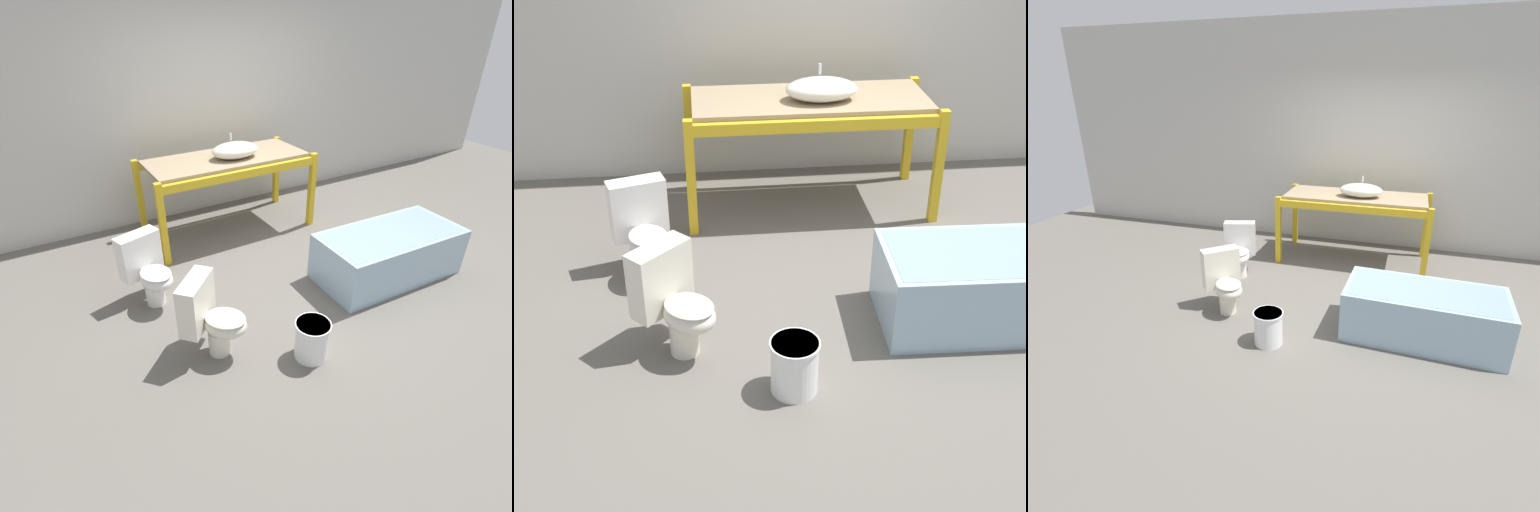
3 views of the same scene
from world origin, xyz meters
The scene contains 7 objects.
ground_plane centered at (0.00, 0.00, 0.00)m, with size 12.00×12.00×0.00m, color #666059.
shelving_rack centered at (-0.26, 1.26, 0.81)m, with size 2.00×0.89×0.93m.
sink_basin centered at (-0.19, 1.18, 1.02)m, with size 0.56×0.37×0.26m.
bathtub_main centered at (0.68, -0.50, 0.29)m, with size 1.50×0.76×0.50m.
toilet_near centered at (-1.35, -0.60, 0.36)m, with size 0.57×0.58×0.68m.
toilet_far centered at (-1.57, 0.30, 0.36)m, with size 0.46×0.56×0.68m.
bucket_white centered at (-0.70, -1.05, 0.17)m, with size 0.28×0.28×0.33m.
Camera 2 is at (-1.17, -4.10, 2.74)m, focal length 50.00 mm.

